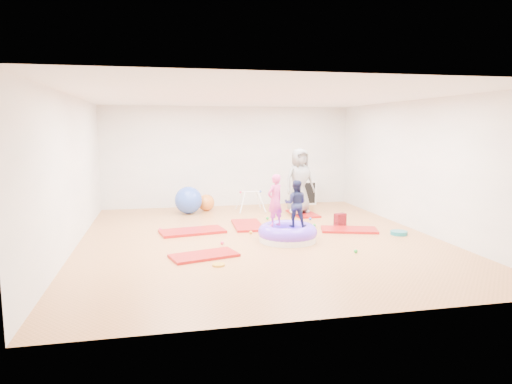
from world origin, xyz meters
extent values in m
cube|color=#C37F47|center=(0.00, 0.00, 0.00)|extent=(7.00, 8.00, 0.01)
cube|color=silver|center=(0.00, 0.00, 2.80)|extent=(7.00, 8.00, 0.01)
cube|color=white|center=(0.00, 4.00, 1.40)|extent=(7.00, 0.01, 2.80)
cube|color=white|center=(0.00, -4.00, 1.40)|extent=(7.00, 0.01, 2.80)
cube|color=white|center=(-3.50, 0.00, 1.40)|extent=(0.01, 8.00, 2.80)
cube|color=white|center=(3.50, 0.00, 1.40)|extent=(0.01, 8.00, 2.80)
cube|color=#C41900|center=(-1.22, -1.12, 0.02)|extent=(1.25, 0.85, 0.05)
cube|color=#C41900|center=(-1.28, 0.77, 0.03)|extent=(1.44, 0.90, 0.06)
cube|color=#C41900|center=(-0.01, 1.15, 0.03)|extent=(0.67, 1.26, 0.05)
cube|color=#C41900|center=(2.05, 0.24, 0.02)|extent=(1.31, 0.91, 0.05)
cube|color=#C41900|center=(1.65, 2.26, 0.02)|extent=(0.62, 1.14, 0.05)
cylinder|color=white|center=(0.50, -0.33, 0.06)|extent=(1.13, 1.13, 0.13)
torus|color=#673CF6|center=(0.50, -0.33, 0.18)|extent=(1.16, 1.16, 0.31)
ellipsoid|color=#673CF6|center=(0.50, -0.33, 0.11)|extent=(0.62, 0.62, 0.28)
imported|color=#E64897|center=(0.27, -0.23, 0.85)|extent=(0.45, 0.41, 1.03)
imported|color=#1B2047|center=(0.65, -0.36, 0.79)|extent=(0.54, 0.48, 0.92)
imported|color=gray|center=(1.57, 2.32, 0.87)|extent=(0.90, 0.69, 1.65)
ellipsoid|color=silver|center=(1.40, 2.06, 0.14)|extent=(0.33, 0.21, 0.19)
sphere|color=tan|center=(1.40, 1.90, 0.16)|extent=(0.16, 0.16, 0.16)
sphere|color=green|center=(1.45, 0.79, 0.03)|extent=(0.07, 0.07, 0.07)
sphere|color=#F23965|center=(-1.95, 1.07, 0.03)|extent=(0.07, 0.07, 0.07)
sphere|color=#F23965|center=(-0.80, -0.36, 0.03)|extent=(0.07, 0.07, 0.07)
sphere|color=gold|center=(-0.09, 0.39, 0.03)|extent=(0.07, 0.07, 0.07)
sphere|color=blue|center=(1.60, 1.51, 0.03)|extent=(0.07, 0.07, 0.07)
sphere|color=green|center=(1.44, -1.44, 0.03)|extent=(0.07, 0.07, 0.07)
sphere|color=green|center=(0.60, 1.79, 0.03)|extent=(0.07, 0.07, 0.07)
sphere|color=blue|center=(-1.22, 2.98, 0.35)|extent=(0.71, 0.71, 0.71)
sphere|color=orange|center=(-0.73, 3.30, 0.22)|extent=(0.44, 0.44, 0.44)
cylinder|color=white|center=(0.15, 2.67, 0.29)|extent=(0.21, 0.21, 0.55)
cylinder|color=white|center=(0.15, 3.14, 0.29)|extent=(0.21, 0.21, 0.55)
cylinder|color=white|center=(0.66, 2.67, 0.29)|extent=(0.21, 0.21, 0.55)
cylinder|color=white|center=(0.66, 3.14, 0.29)|extent=(0.21, 0.21, 0.55)
cylinder|color=white|center=(0.40, 2.90, 0.53)|extent=(0.53, 0.03, 0.03)
sphere|color=#F23965|center=(0.14, 2.90, 0.53)|extent=(0.06, 0.06, 0.06)
sphere|color=blue|center=(0.67, 2.90, 0.53)|extent=(0.06, 0.06, 0.06)
cube|color=white|center=(2.15, 3.80, 0.35)|extent=(0.69, 0.34, 0.69)
cube|color=black|center=(2.15, 3.64, 0.35)|extent=(0.60, 0.02, 0.60)
cube|color=white|center=(2.15, 3.75, 0.35)|extent=(0.02, 0.24, 0.61)
cube|color=white|center=(2.15, 3.75, 0.35)|extent=(0.61, 0.24, 0.02)
cylinder|color=#1A7380|center=(2.91, -0.31, 0.04)|extent=(0.35, 0.35, 0.08)
cube|color=red|center=(2.04, 0.73, 0.15)|extent=(0.29, 0.23, 0.29)
cylinder|color=gold|center=(-1.04, -1.68, 0.02)|extent=(0.21, 0.21, 0.03)
camera|label=1|loc=(-1.93, -8.77, 2.20)|focal=32.00mm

